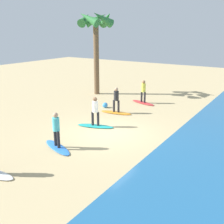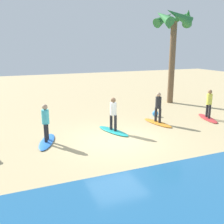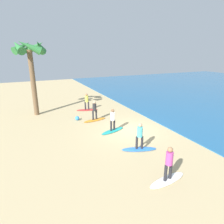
{
  "view_description": "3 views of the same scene",
  "coord_description": "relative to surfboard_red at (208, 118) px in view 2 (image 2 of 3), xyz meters",
  "views": [
    {
      "loc": [
        11.07,
        7.49,
        5.25
      ],
      "look_at": [
        -0.39,
        -0.04,
        1.04
      ],
      "focal_mm": 43.06,
      "sensor_mm": 36.0,
      "label": 1
    },
    {
      "loc": [
        4.4,
        10.19,
        4.12
      ],
      "look_at": [
        0.11,
        -0.23,
        1.27
      ],
      "focal_mm": 41.64,
      "sensor_mm": 36.0,
      "label": 2
    },
    {
      "loc": [
        11.94,
        -6.79,
        5.72
      ],
      "look_at": [
        -1.19,
        -0.78,
        1.22
      ],
      "focal_mm": 31.4,
      "sensor_mm": 36.0,
      "label": 3
    }
  ],
  "objects": [
    {
      "name": "ground_plane",
      "position": [
        6.34,
        1.19,
        -0.04
      ],
      "size": [
        60.0,
        60.0,
        0.0
      ],
      "primitive_type": "plane",
      "color": "tan"
    },
    {
      "name": "surfboard_red",
      "position": [
        0.0,
        0.0,
        0.0
      ],
      "size": [
        1.12,
        2.17,
        0.09
      ],
      "primitive_type": "ellipsoid",
      "rotation": [
        0.0,
        0.0,
        1.29
      ],
      "color": "red",
      "rests_on": "ground"
    },
    {
      "name": "surfer_red",
      "position": [
        0.0,
        0.0,
        0.99
      ],
      "size": [
        0.32,
        0.45,
        1.64
      ],
      "color": "#232328",
      "rests_on": "surfboard_red"
    },
    {
      "name": "surfboard_orange",
      "position": [
        3.21,
        -0.33,
        0.0
      ],
      "size": [
        0.94,
        2.17,
        0.09
      ],
      "primitive_type": "ellipsoid",
      "rotation": [
        0.0,
        0.0,
        1.76
      ],
      "color": "orange",
      "rests_on": "ground"
    },
    {
      "name": "surfer_orange",
      "position": [
        3.21,
        -0.33,
        0.99
      ],
      "size": [
        0.32,
        0.45,
        1.64
      ],
      "color": "#232328",
      "rests_on": "surfboard_orange"
    },
    {
      "name": "surfboard_teal",
      "position": [
        6.02,
        0.08,
        0.0
      ],
      "size": [
        1.2,
        2.17,
        0.09
      ],
      "primitive_type": "ellipsoid",
      "rotation": [
        0.0,
        0.0,
        1.89
      ],
      "color": "teal",
      "rests_on": "ground"
    },
    {
      "name": "surfer_teal",
      "position": [
        6.02,
        0.08,
        0.99
      ],
      "size": [
        0.32,
        0.44,
        1.64
      ],
      "color": "#232328",
      "rests_on": "surfboard_teal"
    },
    {
      "name": "surfboard_blue",
      "position": [
        9.29,
        0.32,
        0.0
      ],
      "size": [
        1.23,
        2.17,
        0.09
      ],
      "primitive_type": "ellipsoid",
      "rotation": [
        0.0,
        0.0,
        1.23
      ],
      "color": "blue",
      "rests_on": "ground"
    },
    {
      "name": "surfer_blue",
      "position": [
        9.29,
        0.32,
        0.99
      ],
      "size": [
        0.32,
        0.44,
        1.64
      ],
      "color": "#232328",
      "rests_on": "surfboard_blue"
    },
    {
      "name": "palm_tree",
      "position": [
        -0.63,
        -4.73,
        5.4
      ],
      "size": [
        2.88,
        3.03,
        6.79
      ],
      "color": "brown",
      "rests_on": "ground"
    },
    {
      "name": "beach_ball",
      "position": [
        2.52,
        -1.68,
        0.14
      ],
      "size": [
        0.36,
        0.36,
        0.36
      ],
      "primitive_type": "sphere",
      "color": "#338CE5",
      "rests_on": "ground"
    }
  ]
}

